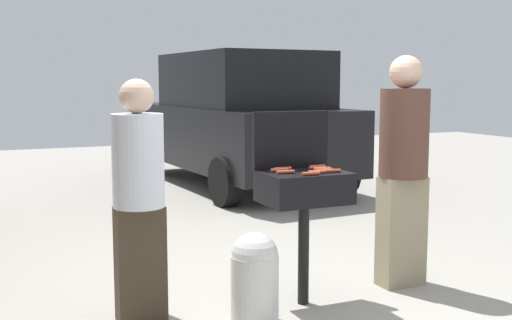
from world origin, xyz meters
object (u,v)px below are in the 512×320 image
(hot_dog_8, at_px, (317,172))
(bbq_grill, at_px, (304,192))
(propane_tank, at_px, (255,276))
(hot_dog_3, at_px, (283,169))
(hot_dog_2, at_px, (280,170))
(hot_dog_4, at_px, (324,170))
(hot_dog_6, at_px, (285,172))
(hot_dog_5, at_px, (322,169))
(parked_minivan, at_px, (238,119))
(hot_dog_9, at_px, (317,166))
(hot_dog_7, at_px, (317,168))
(hot_dog_1, at_px, (332,171))
(person_left, at_px, (139,192))
(person_right, at_px, (403,163))
(hot_dog_0, at_px, (311,174))

(hot_dog_8, bearing_deg, bbq_grill, 108.28)
(propane_tank, bearing_deg, hot_dog_3, 41.84)
(hot_dog_2, relative_size, propane_tank, 0.21)
(hot_dog_4, height_order, hot_dog_6, same)
(hot_dog_5, distance_m, parked_minivan, 5.27)
(hot_dog_9, bearing_deg, hot_dog_7, -118.97)
(hot_dog_1, xyz_separation_m, hot_dog_4, (-0.04, 0.05, 0.00))
(person_left, bearing_deg, parked_minivan, 71.14)
(hot_dog_5, height_order, person_right, person_right)
(parked_minivan, bearing_deg, hot_dog_7, 70.54)
(hot_dog_2, height_order, hot_dog_7, same)
(hot_dog_1, height_order, person_left, person_left)
(propane_tank, bearing_deg, hot_dog_9, 27.04)
(hot_dog_6, bearing_deg, hot_dog_9, 25.23)
(hot_dog_3, xyz_separation_m, person_left, (-1.04, 0.03, -0.10))
(hot_dog_1, height_order, hot_dog_9, same)
(hot_dog_7, height_order, person_left, person_left)
(hot_dog_3, bearing_deg, hot_dog_4, -37.85)
(bbq_grill, relative_size, hot_dog_4, 7.42)
(hot_dog_4, bearing_deg, hot_dog_8, -146.50)
(person_left, distance_m, person_right, 2.06)
(hot_dog_2, height_order, parked_minivan, parked_minivan)
(bbq_grill, height_order, hot_dog_4, hot_dog_4)
(hot_dog_9, xyz_separation_m, person_left, (-1.33, 0.02, -0.10))
(hot_dog_2, xyz_separation_m, person_left, (-1.00, 0.07, -0.10))
(hot_dog_0, distance_m, hot_dog_8, 0.09)
(hot_dog_0, height_order, parked_minivan, parked_minivan)
(hot_dog_3, relative_size, person_right, 0.07)
(hot_dog_1, bearing_deg, hot_dog_0, -164.00)
(hot_dog_3, xyz_separation_m, hot_dog_6, (-0.05, -0.15, 0.00))
(hot_dog_3, height_order, hot_dog_6, same)
(hot_dog_3, xyz_separation_m, parked_minivan, (1.68, 4.96, 0.05))
(hot_dog_6, bearing_deg, person_right, 5.12)
(hot_dog_9, bearing_deg, hot_dog_0, -126.07)
(propane_tank, xyz_separation_m, person_right, (1.37, 0.27, 0.66))
(hot_dog_5, xyz_separation_m, hot_dog_9, (0.03, 0.12, 0.00))
(hot_dog_7, bearing_deg, hot_dog_4, -99.48)
(hot_dog_7, relative_size, hot_dog_8, 1.00)
(parked_minivan, bearing_deg, hot_dog_1, 71.21)
(hot_dog_5, relative_size, person_right, 0.07)
(person_left, xyz_separation_m, parked_minivan, (2.72, 4.93, 0.15))
(hot_dog_0, distance_m, person_left, 1.16)
(hot_dog_5, distance_m, person_right, 0.76)
(hot_dog_0, distance_m, hot_dog_2, 0.27)
(person_right, bearing_deg, bbq_grill, 3.65)
(hot_dog_7, relative_size, parked_minivan, 0.03)
(parked_minivan, bearing_deg, person_right, 78.84)
(hot_dog_8, bearing_deg, hot_dog_2, 133.83)
(hot_dog_7, bearing_deg, hot_dog_9, 61.03)
(hot_dog_0, relative_size, hot_dog_4, 1.00)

